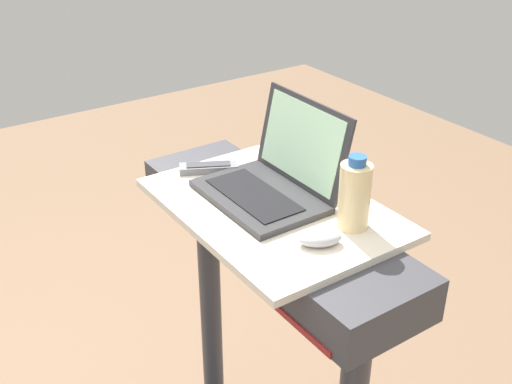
# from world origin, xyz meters

# --- Properties ---
(desk_board) EXTENTS (0.64, 0.45, 0.02)m
(desk_board) POSITION_xyz_m (0.00, 0.70, 1.20)
(desk_board) COLOR beige
(desk_board) RESTS_ON treadmill_base
(laptop) EXTENTS (0.33, 0.27, 0.24)m
(laptop) POSITION_xyz_m (-0.04, 0.73, 1.26)
(laptop) COLOR #2D2D30
(laptop) RESTS_ON desk_board
(computer_mouse) EXTENTS (0.10, 0.12, 0.03)m
(computer_mouse) POSITION_xyz_m (0.21, 0.68, 1.23)
(computer_mouse) COLOR #B2B2B7
(computer_mouse) RESTS_ON desk_board
(water_bottle) EXTENTS (0.08, 0.08, 0.18)m
(water_bottle) POSITION_xyz_m (0.19, 0.79, 1.29)
(water_bottle) COLOR beige
(water_bottle) RESTS_ON desk_board
(tv_remote) EXTENTS (0.12, 0.16, 0.02)m
(tv_remote) POSITION_xyz_m (-0.25, 0.66, 1.22)
(tv_remote) COLOR slate
(tv_remote) RESTS_ON desk_board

